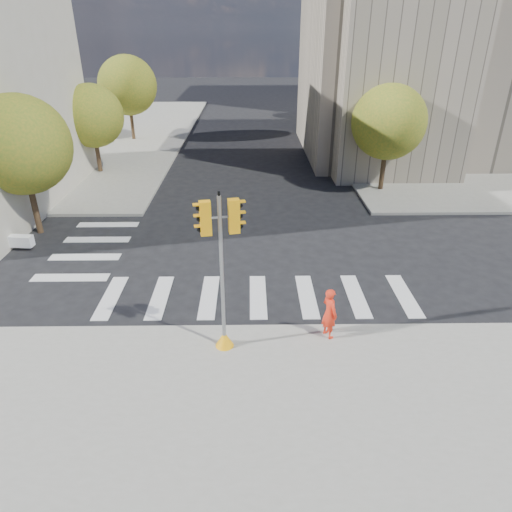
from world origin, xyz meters
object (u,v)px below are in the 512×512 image
at_px(lamp_near, 381,102).
at_px(photographer, 329,313).
at_px(traffic_signal, 222,286).
at_px(lamp_far, 341,80).

xyz_separation_m(lamp_near, photographer, (-5.95, -18.60, -3.58)).
distance_m(lamp_near, traffic_signal, 21.29).
bearing_deg(lamp_near, lamp_far, 90.00).
xyz_separation_m(lamp_near, traffic_signal, (-9.17, -19.07, -2.33)).
height_order(lamp_near, photographer, lamp_near).
relative_size(lamp_far, photographer, 4.80).
relative_size(lamp_near, traffic_signal, 1.65).
height_order(traffic_signal, photographer, traffic_signal).
height_order(lamp_near, traffic_signal, lamp_near).
bearing_deg(lamp_far, photographer, -100.34).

